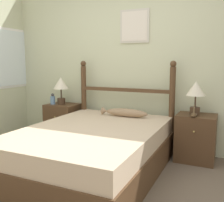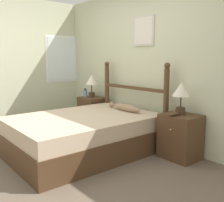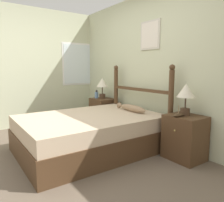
{
  "view_description": "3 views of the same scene",
  "coord_description": "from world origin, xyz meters",
  "px_view_note": "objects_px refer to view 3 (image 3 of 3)",
  "views": [
    {
      "loc": [
        1.38,
        -2.04,
        1.3
      ],
      "look_at": [
        -0.02,
        1.02,
        0.8
      ],
      "focal_mm": 42.0,
      "sensor_mm": 36.0,
      "label": 1
    },
    {
      "loc": [
        3.09,
        -1.49,
        1.37
      ],
      "look_at": [
        0.01,
        1.04,
        0.73
      ],
      "focal_mm": 42.0,
      "sensor_mm": 36.0,
      "label": 2
    },
    {
      "loc": [
        2.8,
        -1.04,
        1.26
      ],
      "look_at": [
        -0.12,
        1.01,
        0.72
      ],
      "focal_mm": 35.0,
      "sensor_mm": 36.0,
      "label": 3
    }
  ],
  "objects_px": {
    "bed": "(90,133)",
    "fish_pillow": "(131,108)",
    "nightstand_right": "(185,137)",
    "model_boat": "(178,115)",
    "table_lamp_right": "(186,93)",
    "bottle": "(97,95)",
    "table_lamp_left": "(102,84)",
    "nightstand_left": "(103,113)"
  },
  "relations": [
    {
      "from": "bed",
      "to": "nightstand_left",
      "type": "height_order",
      "value": "nightstand_left"
    },
    {
      "from": "table_lamp_left",
      "to": "bottle",
      "type": "bearing_deg",
      "value": -144.98
    },
    {
      "from": "nightstand_right",
      "to": "bottle",
      "type": "xyz_separation_m",
      "value": [
        -2.24,
        -0.07,
        0.39
      ]
    },
    {
      "from": "bottle",
      "to": "nightstand_left",
      "type": "bearing_deg",
      "value": 27.49
    },
    {
      "from": "nightstand_right",
      "to": "model_boat",
      "type": "xyz_separation_m",
      "value": [
        -0.02,
        -0.13,
        0.33
      ]
    },
    {
      "from": "table_lamp_left",
      "to": "nightstand_left",
      "type": "bearing_deg",
      "value": -12.24
    },
    {
      "from": "table_lamp_left",
      "to": "fish_pillow",
      "type": "distance_m",
      "value": 1.24
    },
    {
      "from": "model_boat",
      "to": "bottle",
      "type": "bearing_deg",
      "value": 178.42
    },
    {
      "from": "model_boat",
      "to": "bed",
      "type": "bearing_deg",
      "value": -143.28
    },
    {
      "from": "bottle",
      "to": "model_boat",
      "type": "bearing_deg",
      "value": -1.58
    },
    {
      "from": "table_lamp_left",
      "to": "table_lamp_right",
      "type": "height_order",
      "value": "same"
    },
    {
      "from": "nightstand_left",
      "to": "table_lamp_left",
      "type": "height_order",
      "value": "table_lamp_left"
    },
    {
      "from": "model_boat",
      "to": "fish_pillow",
      "type": "distance_m",
      "value": 0.93
    },
    {
      "from": "table_lamp_left",
      "to": "fish_pillow",
      "type": "height_order",
      "value": "table_lamp_left"
    },
    {
      "from": "nightstand_right",
      "to": "bottle",
      "type": "bearing_deg",
      "value": -178.15
    },
    {
      "from": "table_lamp_left",
      "to": "bottle",
      "type": "xyz_separation_m",
      "value": [
        -0.11,
        -0.08,
        -0.23
      ]
    },
    {
      "from": "bed",
      "to": "model_boat",
      "type": "bearing_deg",
      "value": 36.72
    },
    {
      "from": "table_lamp_right",
      "to": "bed",
      "type": "bearing_deg",
      "value": -138.07
    },
    {
      "from": "nightstand_right",
      "to": "fish_pillow",
      "type": "height_order",
      "value": "fish_pillow"
    },
    {
      "from": "model_boat",
      "to": "table_lamp_left",
      "type": "bearing_deg",
      "value": 176.22
    },
    {
      "from": "bed",
      "to": "table_lamp_right",
      "type": "bearing_deg",
      "value": 41.93
    },
    {
      "from": "nightstand_left",
      "to": "model_boat",
      "type": "relative_size",
      "value": 3.01
    },
    {
      "from": "bed",
      "to": "nightstand_right",
      "type": "bearing_deg",
      "value": 40.63
    },
    {
      "from": "nightstand_right",
      "to": "nightstand_left",
      "type": "bearing_deg",
      "value": 180.0
    },
    {
      "from": "nightstand_left",
      "to": "bottle",
      "type": "xyz_separation_m",
      "value": [
        -0.14,
        -0.07,
        0.39
      ]
    },
    {
      "from": "fish_pillow",
      "to": "table_lamp_right",
      "type": "bearing_deg",
      "value": 11.74
    },
    {
      "from": "table_lamp_right",
      "to": "bottle",
      "type": "relative_size",
      "value": 2.46
    },
    {
      "from": "nightstand_left",
      "to": "fish_pillow",
      "type": "height_order",
      "value": "fish_pillow"
    },
    {
      "from": "table_lamp_right",
      "to": "table_lamp_left",
      "type": "bearing_deg",
      "value": -179.71
    },
    {
      "from": "table_lamp_left",
      "to": "fish_pillow",
      "type": "xyz_separation_m",
      "value": [
        1.19,
        -0.18,
        -0.32
      ]
    },
    {
      "from": "bed",
      "to": "model_boat",
      "type": "height_order",
      "value": "model_boat"
    },
    {
      "from": "bed",
      "to": "table_lamp_right",
      "type": "relative_size",
      "value": 4.76
    },
    {
      "from": "bed",
      "to": "fish_pillow",
      "type": "distance_m",
      "value": 0.81
    },
    {
      "from": "bed",
      "to": "fish_pillow",
      "type": "height_order",
      "value": "fish_pillow"
    },
    {
      "from": "bed",
      "to": "table_lamp_left",
      "type": "xyz_separation_m",
      "value": [
        -1.08,
        0.91,
        0.66
      ]
    },
    {
      "from": "nightstand_left",
      "to": "table_lamp_right",
      "type": "height_order",
      "value": "table_lamp_right"
    },
    {
      "from": "nightstand_right",
      "to": "model_boat",
      "type": "height_order",
      "value": "model_boat"
    },
    {
      "from": "nightstand_left",
      "to": "table_lamp_left",
      "type": "relative_size",
      "value": 1.42
    },
    {
      "from": "nightstand_left",
      "to": "bottle",
      "type": "height_order",
      "value": "bottle"
    },
    {
      "from": "bed",
      "to": "nightstand_right",
      "type": "distance_m",
      "value": 1.39
    },
    {
      "from": "nightstand_right",
      "to": "bottle",
      "type": "distance_m",
      "value": 2.28
    },
    {
      "from": "bed",
      "to": "model_boat",
      "type": "xyz_separation_m",
      "value": [
        1.03,
        0.77,
        0.37
      ]
    }
  ]
}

